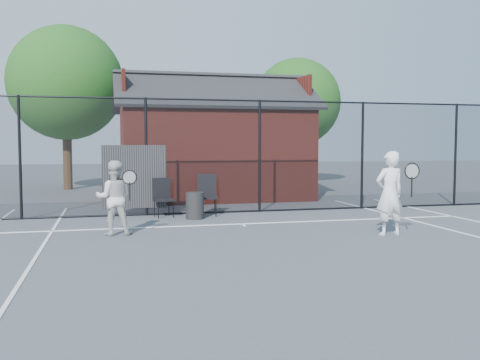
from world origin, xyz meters
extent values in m
plane|color=#474C51|center=(0.00, 0.00, 0.00)|extent=(80.00, 80.00, 0.00)
cube|color=white|center=(0.00, 3.00, 0.01)|extent=(11.00, 0.06, 0.01)
cube|color=white|center=(-4.11, -2.00, 0.01)|extent=(0.06, 18.00, 0.01)
cube|color=white|center=(0.00, 2.85, 0.01)|extent=(0.06, 0.30, 0.01)
cylinder|color=black|center=(-5.00, 5.00, 1.50)|extent=(0.07, 0.07, 3.00)
cylinder|color=black|center=(-2.00, 5.00, 1.50)|extent=(0.07, 0.07, 3.00)
cylinder|color=black|center=(1.00, 5.00, 1.50)|extent=(0.07, 0.07, 3.00)
cylinder|color=black|center=(4.00, 5.00, 1.50)|extent=(0.07, 0.07, 3.00)
cylinder|color=black|center=(7.00, 5.00, 1.50)|extent=(0.07, 0.07, 3.00)
cylinder|color=black|center=(0.00, 5.00, 2.97)|extent=(22.00, 0.04, 0.04)
cylinder|color=black|center=(0.00, 5.00, 0.03)|extent=(22.00, 0.04, 0.04)
cube|color=black|center=(0.00, 5.00, 1.50)|extent=(22.00, 3.00, 0.01)
cube|color=black|center=(-2.30, 4.98, 1.00)|extent=(1.60, 0.04, 1.60)
cube|color=maroon|center=(0.50, 9.00, 1.50)|extent=(6.00, 4.00, 3.00)
cube|color=black|center=(0.50, 8.00, 3.53)|extent=(6.50, 2.36, 1.32)
cube|color=black|center=(0.50, 10.00, 3.53)|extent=(6.50, 2.36, 1.32)
cube|color=maroon|center=(-2.45, 9.00, 3.53)|extent=(0.10, 2.80, 1.06)
cube|color=maroon|center=(3.45, 9.00, 3.53)|extent=(0.10, 2.80, 1.06)
cylinder|color=#332014|center=(-4.50, 13.50, 1.26)|extent=(0.36, 0.36, 2.52)
sphere|color=#234D16|center=(-4.50, 13.50, 4.20)|extent=(4.48, 4.48, 4.48)
cylinder|color=#332014|center=(5.50, 14.50, 1.12)|extent=(0.36, 0.36, 2.23)
sphere|color=#234D16|center=(5.50, 14.50, 3.72)|extent=(3.97, 3.97, 3.97)
imported|color=white|center=(2.53, 0.88, 0.85)|extent=(0.65, 0.45, 1.69)
torus|color=black|center=(2.82, 0.55, 1.31)|extent=(0.33, 0.03, 0.33)
cylinder|color=black|center=(2.82, 0.55, 0.99)|extent=(0.03, 0.03, 0.41)
imported|color=silver|center=(-2.84, 2.25, 0.75)|extent=(0.76, 0.61, 1.50)
torus|color=black|center=(-2.54, 1.95, 1.18)|extent=(0.29, 0.02, 0.29)
cylinder|color=black|center=(-2.54, 1.95, 0.90)|extent=(0.03, 0.03, 0.36)
cube|color=black|center=(-1.61, 4.60, 0.48)|extent=(0.54, 0.55, 0.95)
cube|color=black|center=(-0.50, 4.60, 0.52)|extent=(0.56, 0.57, 1.03)
cylinder|color=black|center=(-0.90, 4.10, 0.33)|extent=(0.50, 0.50, 0.65)
camera|label=1|loc=(-2.95, -8.74, 1.86)|focal=40.00mm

